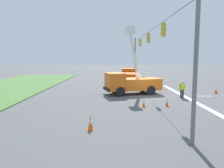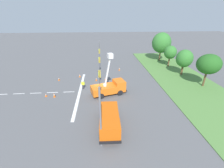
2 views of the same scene
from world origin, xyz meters
name	(u,v)px [view 1 (image 1 of 2)]	position (x,y,z in m)	size (l,w,h in m)	color
ground_plane	(147,96)	(0.00, 0.00, 0.00)	(200.00, 200.00, 0.00)	#565659
lane_markings	(198,96)	(0.00, -5.36, 0.00)	(17.60, 15.25, 0.01)	silver
signal_gantry	(148,54)	(0.02, 0.00, 4.43)	(26.20, 0.33, 7.20)	slate
utility_truck_bucket_lift	(131,82)	(1.32, 1.65, 1.40)	(4.03, 6.56, 7.41)	orange
utility_truck_support_near	(130,76)	(10.25, 1.05, 1.21)	(6.67, 2.65, 2.33)	#D6560F
road_worker	(182,88)	(-1.07, -3.31, 1.00)	(0.26, 0.65, 1.77)	#383842
traffic_cone_foreground_left	(90,123)	(-10.90, 4.90, 0.40)	(0.36, 0.36, 0.81)	orange
traffic_cone_foreground_right	(216,90)	(1.72, -8.05, 0.41)	(0.36, 0.36, 0.81)	orange
traffic_cone_mid_left	(167,102)	(-4.85, -0.85, 0.34)	(0.36, 0.36, 0.70)	orange
traffic_cone_lane_edge_b	(144,103)	(-5.13, 1.12, 0.30)	(0.36, 0.36, 0.62)	orange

